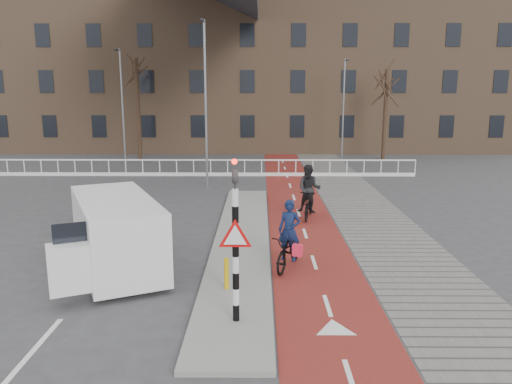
{
  "coord_description": "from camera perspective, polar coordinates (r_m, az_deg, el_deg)",
  "views": [
    {
      "loc": [
        -0.09,
        -11.94,
        4.98
      ],
      "look_at": [
        -0.23,
        5.0,
        1.5
      ],
      "focal_mm": 35.0,
      "sensor_mm": 36.0,
      "label": 1
    }
  ],
  "objects": [
    {
      "name": "streetlight_left",
      "position": [
        35.01,
        -15.0,
        9.31
      ],
      "size": [
        0.12,
        0.12,
        7.63
      ],
      "primitive_type": "cylinder",
      "color": "slate",
      "rests_on": "ground"
    },
    {
      "name": "tree_mid",
      "position": [
        37.52,
        -13.32,
        9.18
      ],
      "size": [
        0.29,
        0.29,
        7.19
      ],
      "primitive_type": "cylinder",
      "color": "black",
      "rests_on": "ground"
    },
    {
      "name": "cyclist_near",
      "position": [
        14.16,
        3.81,
        -6.13
      ],
      "size": [
        1.3,
        2.01,
        1.97
      ],
      "rotation": [
        0.0,
        0.0,
        -0.37
      ],
      "color": "black",
      "rests_on": "bike_lane"
    },
    {
      "name": "streetlight_right",
      "position": [
        36.32,
        9.94,
        9.18
      ],
      "size": [
        0.12,
        0.12,
        7.11
      ],
      "primitive_type": "cylinder",
      "color": "slate",
      "rests_on": "ground"
    },
    {
      "name": "townhouse_row",
      "position": [
        44.13,
        -3.43,
        15.26
      ],
      "size": [
        46.0,
        10.0,
        15.9
      ],
      "color": "#7F6047",
      "rests_on": "ground"
    },
    {
      "name": "cyclist_far",
      "position": [
        19.56,
        6.07,
        -0.52
      ],
      "size": [
        1.06,
        2.08,
        2.13
      ],
      "rotation": [
        0.0,
        0.0,
        -0.23
      ],
      "color": "black",
      "rests_on": "bike_lane"
    },
    {
      "name": "railing",
      "position": [
        29.72,
        -9.04,
        2.41
      ],
      "size": [
        28.0,
        0.1,
        0.99
      ],
      "color": "silver",
      "rests_on": "ground"
    },
    {
      "name": "bollard",
      "position": [
        12.54,
        -3.4,
        -9.28
      ],
      "size": [
        0.12,
        0.12,
        0.78
      ],
      "primitive_type": "cylinder",
      "color": "gold",
      "rests_on": "curb_island"
    },
    {
      "name": "ground",
      "position": [
        12.94,
        0.86,
        -11.03
      ],
      "size": [
        120.0,
        120.0,
        0.0
      ],
      "primitive_type": "plane",
      "color": "#38383A",
      "rests_on": "ground"
    },
    {
      "name": "bike_lane",
      "position": [
        22.55,
        4.51,
        -1.17
      ],
      "size": [
        2.5,
        60.0,
        0.01
      ],
      "primitive_type": "cube",
      "color": "maroon",
      "rests_on": "ground"
    },
    {
      "name": "van",
      "position": [
        14.48,
        -15.65,
        -4.45
      ],
      "size": [
        3.75,
        5.13,
        2.05
      ],
      "rotation": [
        0.0,
        0.0,
        0.44
      ],
      "color": "white",
      "rests_on": "ground"
    },
    {
      "name": "sidewalk",
      "position": [
        22.92,
        11.51,
        -1.17
      ],
      "size": [
        3.0,
        60.0,
        0.01
      ],
      "primitive_type": "cube",
      "color": "slate",
      "rests_on": "ground"
    },
    {
      "name": "tree_right",
      "position": [
        37.22,
        14.53,
        8.5
      ],
      "size": [
        0.27,
        0.27,
        6.41
      ],
      "primitive_type": "cylinder",
      "color": "black",
      "rests_on": "ground"
    },
    {
      "name": "streetlight_near",
      "position": [
        25.82,
        -5.76,
        9.78
      ],
      "size": [
        0.12,
        0.12,
        8.36
      ],
      "primitive_type": "cylinder",
      "color": "slate",
      "rests_on": "ground"
    },
    {
      "name": "traffic_signal",
      "position": [
        10.37,
        -2.37,
        -5.15
      ],
      "size": [
        0.8,
        0.8,
        3.68
      ],
      "color": "black",
      "rests_on": "curb_island"
    },
    {
      "name": "curb_island",
      "position": [
        16.69,
        -1.64,
        -5.54
      ],
      "size": [
        1.8,
        16.0,
        0.12
      ],
      "primitive_type": "cube",
      "color": "gray",
      "rests_on": "ground"
    }
  ]
}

